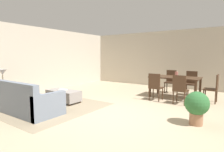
{
  "coord_description": "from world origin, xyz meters",
  "views": [
    {
      "loc": [
        2.53,
        -3.89,
        1.5
      ],
      "look_at": [
        -0.97,
        1.16,
        0.83
      ],
      "focal_mm": 29.6,
      "sensor_mm": 36.0,
      "label": 1
    }
  ],
  "objects_px": {
    "couch": "(24,101)",
    "ottoman_table": "(64,95)",
    "dining_chair_near_right": "(180,88)",
    "side_table": "(3,89)",
    "dining_chair_far_right": "(191,82)",
    "table_lamp": "(2,73)",
    "book_on_ottoman": "(62,90)",
    "dining_chair_head_east": "(214,87)",
    "dining_chair_far_left": "(171,80)",
    "dining_table": "(175,79)",
    "potted_plant": "(197,105)",
    "dining_chair_near_left": "(155,85)",
    "vase_centerpiece": "(176,74)"
  },
  "relations": [
    {
      "from": "dining_chair_near_right",
      "to": "vase_centerpiece",
      "type": "height_order",
      "value": "vase_centerpiece"
    },
    {
      "from": "side_table",
      "to": "book_on_ottoman",
      "type": "height_order",
      "value": "side_table"
    },
    {
      "from": "dining_table",
      "to": "dining_chair_far_left",
      "type": "relative_size",
      "value": 1.81
    },
    {
      "from": "dining_chair_near_left",
      "to": "dining_chair_far_right",
      "type": "distance_m",
      "value": 1.83
    },
    {
      "from": "ottoman_table",
      "to": "dining_table",
      "type": "relative_size",
      "value": 0.7
    },
    {
      "from": "vase_centerpiece",
      "to": "dining_chair_near_left",
      "type": "bearing_deg",
      "value": -119.7
    },
    {
      "from": "couch",
      "to": "dining_chair_near_left",
      "type": "xyz_separation_m",
      "value": [
        2.43,
        3.2,
        0.23
      ]
    },
    {
      "from": "couch",
      "to": "dining_table",
      "type": "distance_m",
      "value": 4.94
    },
    {
      "from": "couch",
      "to": "dining_chair_far_left",
      "type": "distance_m",
      "value": 5.46
    },
    {
      "from": "dining_chair_near_right",
      "to": "dining_chair_far_right",
      "type": "bearing_deg",
      "value": 90.94
    },
    {
      "from": "table_lamp",
      "to": "vase_centerpiece",
      "type": "height_order",
      "value": "table_lamp"
    },
    {
      "from": "dining_chair_far_left",
      "to": "vase_centerpiece",
      "type": "bearing_deg",
      "value": -62.18
    },
    {
      "from": "table_lamp",
      "to": "dining_chair_near_right",
      "type": "distance_m",
      "value": 5.56
    },
    {
      "from": "table_lamp",
      "to": "potted_plant",
      "type": "relative_size",
      "value": 0.71
    },
    {
      "from": "ottoman_table",
      "to": "dining_chair_near_left",
      "type": "bearing_deg",
      "value": 38.3
    },
    {
      "from": "side_table",
      "to": "dining_chair_head_east",
      "type": "xyz_separation_m",
      "value": [
        5.46,
        3.86,
        0.07
      ]
    },
    {
      "from": "dining_chair_far_left",
      "to": "dining_chair_head_east",
      "type": "relative_size",
      "value": 1.0
    },
    {
      "from": "ottoman_table",
      "to": "table_lamp",
      "type": "xyz_separation_m",
      "value": [
        -1.43,
        -1.19,
        0.75
      ]
    },
    {
      "from": "dining_chair_far_right",
      "to": "table_lamp",
      "type": "bearing_deg",
      "value": -134.28
    },
    {
      "from": "book_on_ottoman",
      "to": "potted_plant",
      "type": "height_order",
      "value": "potted_plant"
    },
    {
      "from": "ottoman_table",
      "to": "side_table",
      "type": "distance_m",
      "value": 1.88
    },
    {
      "from": "dining_chair_far_left",
      "to": "dining_chair_far_right",
      "type": "height_order",
      "value": "same"
    },
    {
      "from": "dining_chair_near_right",
      "to": "ottoman_table",
      "type": "bearing_deg",
      "value": -150.09
    },
    {
      "from": "couch",
      "to": "dining_chair_near_left",
      "type": "distance_m",
      "value": 4.02
    },
    {
      "from": "couch",
      "to": "side_table",
      "type": "height_order",
      "value": "couch"
    },
    {
      "from": "couch",
      "to": "table_lamp",
      "type": "relative_size",
      "value": 4.15
    },
    {
      "from": "couch",
      "to": "ottoman_table",
      "type": "height_order",
      "value": "couch"
    },
    {
      "from": "ottoman_table",
      "to": "dining_chair_far_left",
      "type": "height_order",
      "value": "dining_chair_far_left"
    },
    {
      "from": "side_table",
      "to": "dining_chair_far_left",
      "type": "xyz_separation_m",
      "value": [
        3.81,
        4.76,
        0.07
      ]
    },
    {
      "from": "dining_table",
      "to": "couch",
      "type": "bearing_deg",
      "value": -125.22
    },
    {
      "from": "table_lamp",
      "to": "dining_chair_head_east",
      "type": "height_order",
      "value": "table_lamp"
    },
    {
      "from": "couch",
      "to": "dining_chair_near_right",
      "type": "xyz_separation_m",
      "value": [
        3.25,
        3.16,
        0.23
      ]
    },
    {
      "from": "dining_chair_near_left",
      "to": "dining_chair_near_right",
      "type": "height_order",
      "value": "same"
    },
    {
      "from": "table_lamp",
      "to": "dining_chair_near_left",
      "type": "xyz_separation_m",
      "value": [
        3.82,
        3.07,
        -0.45
      ]
    },
    {
      "from": "side_table",
      "to": "book_on_ottoman",
      "type": "distance_m",
      "value": 1.83
    },
    {
      "from": "dining_table",
      "to": "vase_centerpiece",
      "type": "distance_m",
      "value": 0.19
    },
    {
      "from": "couch",
      "to": "vase_centerpiece",
      "type": "relative_size",
      "value": 11.7
    },
    {
      "from": "ottoman_table",
      "to": "book_on_ottoman",
      "type": "xyz_separation_m",
      "value": [
        -0.05,
        0.0,
        0.18
      ]
    },
    {
      "from": "dining_table",
      "to": "potted_plant",
      "type": "height_order",
      "value": "dining_table"
    },
    {
      "from": "side_table",
      "to": "potted_plant",
      "type": "bearing_deg",
      "value": 15.44
    },
    {
      "from": "book_on_ottoman",
      "to": "dining_chair_head_east",
      "type": "bearing_deg",
      "value": 33.15
    },
    {
      "from": "dining_chair_far_right",
      "to": "book_on_ottoman",
      "type": "distance_m",
      "value": 4.78
    },
    {
      "from": "dining_chair_far_left",
      "to": "dining_chair_near_right",
      "type": "bearing_deg",
      "value": -64.61
    },
    {
      "from": "dining_chair_far_left",
      "to": "book_on_ottoman",
      "type": "relative_size",
      "value": 3.54
    },
    {
      "from": "dining_table",
      "to": "dining_chair_far_left",
      "type": "height_order",
      "value": "dining_chair_far_left"
    },
    {
      "from": "couch",
      "to": "potted_plant",
      "type": "xyz_separation_m",
      "value": [
        4.0,
        1.62,
        0.14
      ]
    },
    {
      "from": "table_lamp",
      "to": "dining_chair_near_left",
      "type": "bearing_deg",
      "value": 38.85
    },
    {
      "from": "dining_chair_near_right",
      "to": "book_on_ottoman",
      "type": "xyz_separation_m",
      "value": [
        -3.25,
        -1.84,
        -0.11
      ]
    },
    {
      "from": "dining_chair_far_right",
      "to": "dining_chair_near_right",
      "type": "bearing_deg",
      "value": -89.06
    },
    {
      "from": "table_lamp",
      "to": "book_on_ottoman",
      "type": "height_order",
      "value": "table_lamp"
    }
  ]
}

